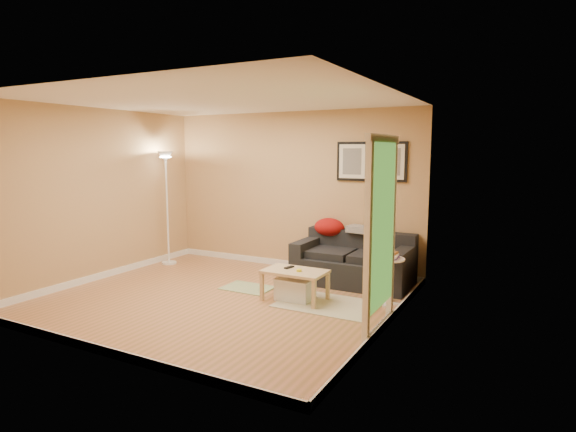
% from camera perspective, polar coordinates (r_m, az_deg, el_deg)
% --- Properties ---
extents(floor, '(4.50, 4.50, 0.00)m').
position_cam_1_polar(floor, '(6.50, -7.94, -9.81)').
color(floor, '#B6744E').
rests_on(floor, ground).
extents(ceiling, '(4.50, 4.50, 0.00)m').
position_cam_1_polar(ceiling, '(6.23, -8.41, 13.64)').
color(ceiling, white).
rests_on(ceiling, wall_back).
extents(wall_back, '(4.50, 0.00, 4.50)m').
position_cam_1_polar(wall_back, '(7.93, 0.40, 3.05)').
color(wall_back, tan).
rests_on(wall_back, ground).
extents(wall_front, '(4.50, 0.00, 4.50)m').
position_cam_1_polar(wall_front, '(4.78, -22.46, -0.72)').
color(wall_front, tan).
rests_on(wall_front, ground).
extents(wall_left, '(0.00, 4.00, 4.00)m').
position_cam_1_polar(wall_left, '(7.77, -21.70, 2.40)').
color(wall_left, tan).
rests_on(wall_left, ground).
extents(wall_right, '(0.00, 4.00, 4.00)m').
position_cam_1_polar(wall_right, '(5.23, 12.14, 0.40)').
color(wall_right, tan).
rests_on(wall_right, ground).
extents(baseboard_back, '(4.50, 0.02, 0.10)m').
position_cam_1_polar(baseboard_back, '(8.12, 0.36, -5.79)').
color(baseboard_back, white).
rests_on(baseboard_back, ground).
extents(baseboard_front, '(4.50, 0.02, 0.10)m').
position_cam_1_polar(baseboard_front, '(5.11, -21.61, -14.70)').
color(baseboard_front, white).
rests_on(baseboard_front, ground).
extents(baseboard_left, '(0.02, 4.00, 0.10)m').
position_cam_1_polar(baseboard_left, '(7.97, -21.20, -6.59)').
color(baseboard_left, white).
rests_on(baseboard_left, ground).
extents(baseboard_right, '(0.02, 4.00, 0.10)m').
position_cam_1_polar(baseboard_right, '(5.54, 11.66, -12.53)').
color(baseboard_right, white).
rests_on(baseboard_right, ground).
extents(sofa, '(1.70, 0.90, 0.75)m').
position_cam_1_polar(sofa, '(7.13, 7.83, -5.10)').
color(sofa, black).
rests_on(sofa, ground).
extents(red_throw, '(0.48, 0.36, 0.28)m').
position_cam_1_polar(red_throw, '(7.50, 4.97, -1.34)').
color(red_throw, '#A0110E').
rests_on(red_throw, sofa).
extents(plaid_throw, '(0.45, 0.32, 0.10)m').
position_cam_1_polar(plaid_throw, '(7.29, 8.83, -1.59)').
color(plaid_throw, tan).
rests_on(plaid_throw, sofa).
extents(framed_print_left, '(0.50, 0.04, 0.60)m').
position_cam_1_polar(framed_print_left, '(7.44, 7.75, 6.52)').
color(framed_print_left, black).
rests_on(framed_print_left, wall_back).
extents(framed_print_right, '(0.50, 0.04, 0.60)m').
position_cam_1_polar(framed_print_right, '(7.25, 12.23, 6.38)').
color(framed_print_right, black).
rests_on(framed_print_right, wall_back).
extents(area_rug, '(1.25, 0.85, 0.01)m').
position_cam_1_polar(area_rug, '(6.22, 4.75, -10.52)').
color(area_rug, beige).
rests_on(area_rug, ground).
extents(green_runner, '(0.70, 0.50, 0.01)m').
position_cam_1_polar(green_runner, '(6.93, -4.89, -8.59)').
color(green_runner, '#668C4C').
rests_on(green_runner, ground).
extents(coffee_table, '(0.93, 0.73, 0.41)m').
position_cam_1_polar(coffee_table, '(6.31, 0.84, -8.32)').
color(coffee_table, tan).
rests_on(coffee_table, ground).
extents(remote_control, '(0.08, 0.17, 0.02)m').
position_cam_1_polar(remote_control, '(6.37, 0.15, -6.18)').
color(remote_control, black).
rests_on(remote_control, coffee_table).
extents(tape_roll, '(0.07, 0.07, 0.03)m').
position_cam_1_polar(tape_roll, '(6.19, 1.33, -6.54)').
color(tape_roll, yellow).
rests_on(tape_roll, coffee_table).
extents(storage_bin, '(0.48, 0.35, 0.30)m').
position_cam_1_polar(storage_bin, '(6.35, 0.87, -8.75)').
color(storage_bin, white).
rests_on(storage_bin, ground).
extents(side_table, '(0.39, 0.39, 0.60)m').
position_cam_1_polar(side_table, '(6.29, 11.98, -7.64)').
color(side_table, white).
rests_on(side_table, ground).
extents(book_stack, '(0.22, 0.28, 0.08)m').
position_cam_1_polar(book_stack, '(6.20, 12.14, -4.62)').
color(book_stack, '#48349C').
rests_on(book_stack, side_table).
extents(floor_lamp, '(0.25, 0.25, 1.96)m').
position_cam_1_polar(floor_lamp, '(8.46, -14.29, 0.57)').
color(floor_lamp, white).
rests_on(floor_lamp, ground).
extents(doorway, '(0.12, 1.01, 2.13)m').
position_cam_1_polar(doorway, '(5.15, 11.06, -2.79)').
color(doorway, white).
rests_on(doorway, ground).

